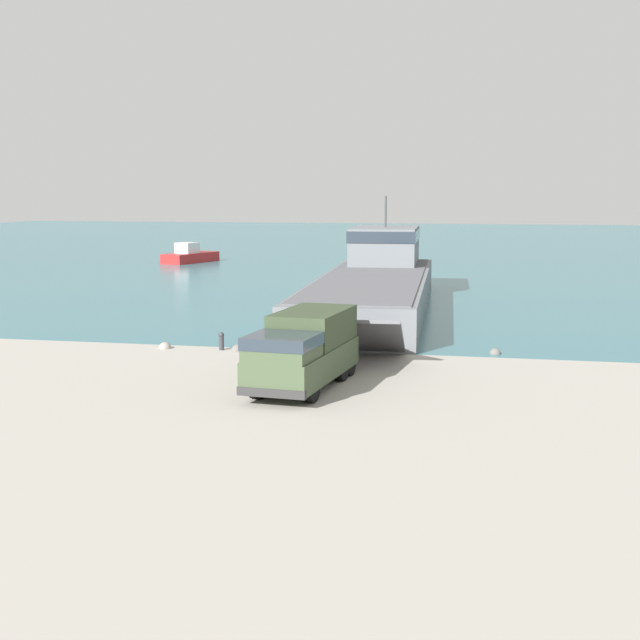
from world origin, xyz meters
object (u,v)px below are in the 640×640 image
(landing_craft, at_px, (376,279))
(military_truck, at_px, (304,349))
(soldier_on_ramp, at_px, (256,356))
(mooring_bollard, at_px, (221,340))
(moored_boat_a, at_px, (190,256))

(landing_craft, bearing_deg, military_truck, -91.42)
(soldier_on_ramp, distance_m, mooring_bollard, 7.02)
(landing_craft, height_order, military_truck, landing_craft)
(military_truck, height_order, soldier_on_ramp, military_truck)
(moored_boat_a, relative_size, mooring_bollard, 8.64)
(military_truck, xyz_separation_m, moored_boat_a, (-27.06, 59.59, -0.82))
(soldier_on_ramp, bearing_deg, mooring_bollard, -153.30)
(landing_craft, relative_size, soldier_on_ramp, 22.30)
(landing_craft, bearing_deg, soldier_on_ramp, -96.73)
(soldier_on_ramp, xyz_separation_m, moored_boat_a, (-24.66, 58.19, -0.22))
(military_truck, xyz_separation_m, soldier_on_ramp, (-2.39, 1.40, -0.60))
(landing_craft, xyz_separation_m, military_truck, (1.15, -26.54, -0.23))
(soldier_on_ramp, height_order, moored_boat_a, moored_boat_a)
(soldier_on_ramp, bearing_deg, military_truck, 56.16)
(landing_craft, relative_size, military_truck, 4.84)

